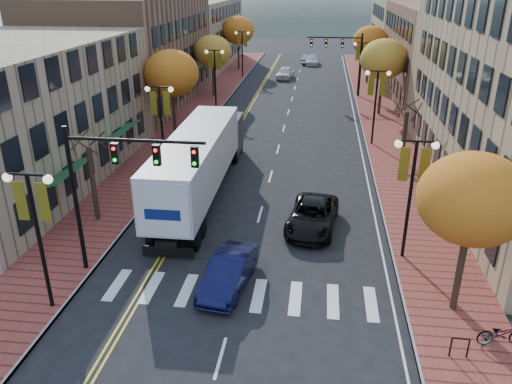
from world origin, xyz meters
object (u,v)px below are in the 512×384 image
(navy_sedan, at_px, (229,272))
(black_suv, at_px, (312,216))
(bicycle, at_px, (502,333))
(semi_truck, at_px, (202,156))

(navy_sedan, xyz_separation_m, black_suv, (3.53, 6.14, -0.01))
(black_suv, height_order, bicycle, black_suv)
(black_suv, bearing_deg, semi_truck, 157.57)
(semi_truck, relative_size, navy_sedan, 3.78)
(semi_truck, relative_size, bicycle, 9.40)
(navy_sedan, height_order, black_suv, navy_sedan)
(navy_sedan, distance_m, black_suv, 7.08)
(semi_truck, bearing_deg, black_suv, -29.73)
(navy_sedan, bearing_deg, bicycle, -6.04)
(black_suv, relative_size, bicycle, 2.91)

